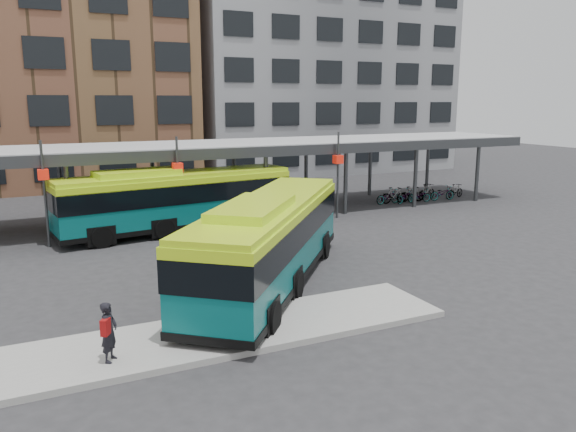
# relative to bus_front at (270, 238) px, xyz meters

# --- Properties ---
(ground) EXTENTS (120.00, 120.00, 0.00)m
(ground) POSITION_rel_bus_front_xyz_m (2.13, -0.51, -1.74)
(ground) COLOR #28282B
(ground) RESTS_ON ground
(boarding_island) EXTENTS (14.00, 3.00, 0.18)m
(boarding_island) POSITION_rel_bus_front_xyz_m (-3.37, -3.51, -1.65)
(boarding_island) COLOR gray
(boarding_island) RESTS_ON ground
(canopy) EXTENTS (40.00, 6.53, 4.80)m
(canopy) POSITION_rel_bus_front_xyz_m (2.07, 12.36, 2.17)
(canopy) COLOR #999B9E
(canopy) RESTS_ON ground
(building_brick) EXTENTS (26.00, 14.00, 22.00)m
(building_brick) POSITION_rel_bus_front_xyz_m (-7.87, 31.49, 9.26)
(building_brick) COLOR brown
(building_brick) RESTS_ON ground
(building_grey) EXTENTS (24.00, 14.00, 20.00)m
(building_grey) POSITION_rel_bus_front_xyz_m (18.13, 31.49, 8.26)
(building_grey) COLOR slate
(building_grey) RESTS_ON ground
(bus_front) EXTENTS (9.67, 11.00, 3.34)m
(bus_front) POSITION_rel_bus_front_xyz_m (0.00, 0.00, 0.00)
(bus_front) COLOR #085859
(bus_front) RESTS_ON ground
(bus_rear) EXTENTS (12.02, 4.06, 3.25)m
(bus_rear) POSITION_rel_bus_front_xyz_m (-0.88, 9.73, -0.05)
(bus_rear) COLOR #085859
(bus_rear) RESTS_ON ground
(pedestrian) EXTENTS (0.60, 0.66, 1.52)m
(pedestrian) POSITION_rel_bus_front_xyz_m (-6.10, -4.08, -0.79)
(pedestrian) COLOR black
(pedestrian) RESTS_ON boarding_island
(bike_rack) EXTENTS (7.24, 1.54, 1.06)m
(bike_rack) POSITION_rel_bus_front_xyz_m (15.43, 11.41, -1.25)
(bike_rack) COLOR slate
(bike_rack) RESTS_ON ground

